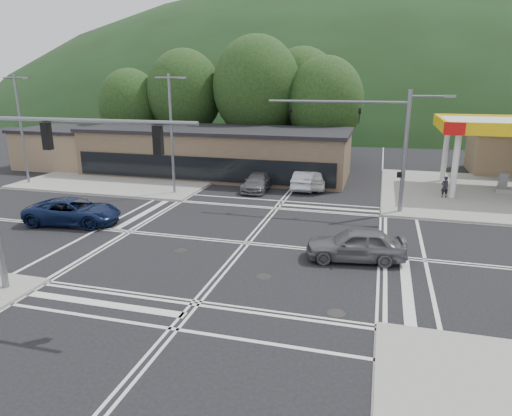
% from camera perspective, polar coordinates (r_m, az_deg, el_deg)
% --- Properties ---
extents(ground, '(120.00, 120.00, 0.00)m').
position_cam_1_polar(ground, '(24.92, -1.18, -4.41)').
color(ground, black).
rests_on(ground, ground).
extents(sidewalk_ne, '(16.00, 16.00, 0.15)m').
position_cam_1_polar(sidewalk_ne, '(39.26, 27.18, 1.50)').
color(sidewalk_ne, gray).
rests_on(sidewalk_ne, ground).
extents(sidewalk_nw, '(16.00, 16.00, 0.15)m').
position_cam_1_polar(sidewalk_nw, '(44.07, -14.49, 4.17)').
color(sidewalk_nw, gray).
rests_on(sidewalk_nw, ground).
extents(commercial_row, '(24.00, 8.00, 4.00)m').
position_cam_1_polar(commercial_row, '(42.57, -5.05, 6.85)').
color(commercial_row, brown).
rests_on(commercial_row, ground).
extents(commercial_nw, '(8.00, 7.00, 3.60)m').
position_cam_1_polar(commercial_nw, '(50.41, -22.50, 6.88)').
color(commercial_nw, '#846B4F').
rests_on(commercial_nw, ground).
extents(hill_north, '(252.00, 126.00, 140.00)m').
position_cam_1_polar(hill_north, '(112.93, 12.16, 11.15)').
color(hill_north, '#1C3116').
rests_on(hill_north, ground).
extents(tree_n_a, '(8.00, 8.00, 11.75)m').
position_cam_1_polar(tree_n_a, '(50.82, -8.92, 14.00)').
color(tree_n_a, '#382619').
rests_on(tree_n_a, ground).
extents(tree_n_b, '(9.00, 9.00, 12.98)m').
position_cam_1_polar(tree_n_b, '(48.11, 0.08, 14.87)').
color(tree_n_b, '#382619').
rests_on(tree_n_b, ground).
extents(tree_n_c, '(7.60, 7.60, 10.87)m').
position_cam_1_polar(tree_n_c, '(46.79, 8.60, 13.08)').
color(tree_n_c, '#382619').
rests_on(tree_n_c, ground).
extents(tree_n_d, '(6.80, 6.80, 9.76)m').
position_cam_1_polar(tree_n_d, '(52.74, -15.42, 12.28)').
color(tree_n_d, '#382619').
rests_on(tree_n_d, ground).
extents(tree_n_e, '(8.40, 8.40, 11.98)m').
position_cam_1_polar(tree_n_e, '(51.16, 5.76, 14.12)').
color(tree_n_e, '#382619').
rests_on(tree_n_e, ground).
extents(streetlight_nw, '(2.50, 0.25, 9.00)m').
position_cam_1_polar(streetlight_nw, '(35.04, -10.45, 9.74)').
color(streetlight_nw, slate).
rests_on(streetlight_nw, ground).
extents(streetlight_w, '(2.50, 0.25, 9.00)m').
position_cam_1_polar(streetlight_w, '(42.64, -27.27, 9.32)').
color(streetlight_w, slate).
rests_on(streetlight_w, ground).
extents(signal_mast_ne, '(11.65, 0.30, 8.00)m').
position_cam_1_polar(signal_mast_ne, '(30.81, 15.93, 8.63)').
color(signal_mast_ne, slate).
rests_on(signal_mast_ne, ground).
extents(signal_mast_sw, '(9.14, 0.28, 8.00)m').
position_cam_1_polar(signal_mast_sw, '(19.62, -26.86, 3.82)').
color(signal_mast_sw, slate).
rests_on(signal_mast_sw, ground).
extents(car_blue_west, '(6.01, 3.40, 1.58)m').
position_cam_1_polar(car_blue_west, '(30.13, -21.88, -0.39)').
color(car_blue_west, '#0D1A3D').
rests_on(car_blue_west, ground).
extents(car_grey_center, '(5.06, 2.64, 1.64)m').
position_cam_1_polar(car_grey_center, '(22.91, 12.35, -4.46)').
color(car_grey_center, slate).
rests_on(car_grey_center, ground).
extents(car_queue_a, '(1.67, 4.65, 1.53)m').
position_cam_1_polar(car_queue_a, '(37.19, 6.24, 3.56)').
color(car_queue_a, '#ABAEB3').
rests_on(car_queue_a, ground).
extents(car_queue_b, '(2.73, 5.29, 1.72)m').
position_cam_1_polar(car_queue_b, '(37.58, 7.08, 3.81)').
color(car_queue_b, white).
rests_on(car_queue_b, ground).
extents(car_northbound, '(1.95, 4.68, 1.35)m').
position_cam_1_polar(car_northbound, '(36.57, 0.22, 3.30)').
color(car_northbound, slate).
rests_on(car_northbound, ground).
extents(pedestrian, '(0.68, 0.56, 1.59)m').
position_cam_1_polar(pedestrian, '(36.44, 22.53, 2.46)').
color(pedestrian, black).
rests_on(pedestrian, sidewalk_ne).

